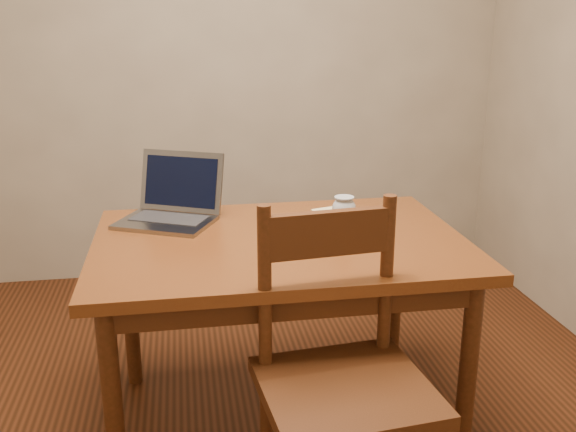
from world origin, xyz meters
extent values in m
cube|color=black|center=(0.00, 0.00, -0.01)|extent=(3.20, 3.20, 0.02)
cube|color=gray|center=(0.00, 1.61, 1.30)|extent=(3.20, 0.02, 2.60)
cube|color=gray|center=(0.00, -1.61, 1.30)|extent=(3.20, 0.02, 2.60)
cube|color=#481E0C|center=(0.07, 0.02, 0.72)|extent=(1.30, 0.90, 0.04)
cylinder|color=#361D0B|center=(-0.50, -0.35, 0.35)|extent=(0.06, 0.06, 0.70)
cylinder|color=#361D0B|center=(0.64, -0.35, 0.35)|extent=(0.06, 0.06, 0.70)
cylinder|color=#361D0B|center=(-0.50, 0.39, 0.35)|extent=(0.06, 0.06, 0.70)
cylinder|color=#361D0B|center=(0.64, 0.39, 0.35)|extent=(0.06, 0.06, 0.70)
cube|color=#361D0B|center=(0.17, -0.56, 0.48)|extent=(0.51, 0.49, 0.04)
cube|color=#361D0B|center=(0.15, -0.38, 0.89)|extent=(0.38, 0.07, 0.13)
cylinder|color=black|center=(0.25, 0.06, 0.75)|extent=(0.21, 0.21, 0.02)
cube|color=slate|center=(-0.33, 0.25, 0.75)|extent=(0.41, 0.36, 0.02)
cube|color=slate|center=(-0.26, 0.39, 0.87)|extent=(0.34, 0.21, 0.23)
cube|color=black|center=(-0.26, 0.39, 0.87)|extent=(0.29, 0.18, 0.19)
camera|label=1|loc=(-0.25, -2.09, 1.49)|focal=40.00mm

